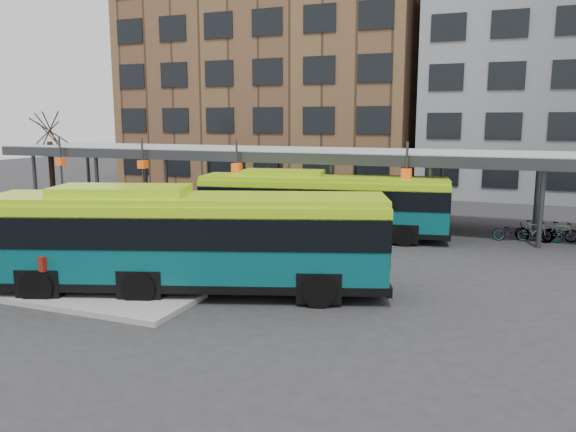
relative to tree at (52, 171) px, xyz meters
The scene contains 9 objects.
ground 21.77m from the tree, 33.69° to the right, with size 120.00×120.00×0.00m, color #28282B.
boarding_island 19.67m from the tree, 50.19° to the right, with size 14.00×3.00×0.18m, color gray.
canopy 18.03m from the tree, ahead, with size 40.00×6.53×4.80m.
tree is the anchor object (origin of this frame).
building_brick 23.18m from the tree, 68.20° to the left, with size 26.00×14.00×22.00m, color brown.
bus_front 22.86m from the tree, 35.52° to the right, with size 13.39×6.94×3.64m.
bus_rear 20.18m from the tree, ahead, with size 12.39×4.64×3.34m.
pedestrian 21.81m from the tree, 46.37° to the right, with size 0.45×0.68×1.78m.
bike_rack 30.57m from the tree, ahead, with size 5.45×1.49×1.04m.
Camera 1 is at (10.51, -17.14, 5.79)m, focal length 35.00 mm.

